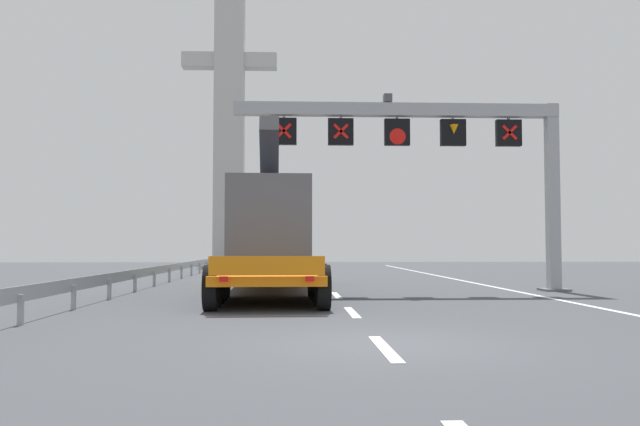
# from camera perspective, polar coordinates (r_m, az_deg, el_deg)

# --- Properties ---
(ground) EXTENTS (112.00, 112.00, 0.00)m
(ground) POSITION_cam_1_polar(r_m,az_deg,el_deg) (10.78, 5.58, -11.08)
(ground) COLOR #424449
(lane_markings) EXTENTS (0.20, 57.36, 0.01)m
(lane_markings) POSITION_cam_1_polar(r_m,az_deg,el_deg) (32.01, 0.10, -5.64)
(lane_markings) COLOR silver
(lane_markings) RESTS_ON ground
(edge_line_right) EXTENTS (0.20, 63.00, 0.01)m
(edge_line_right) POSITION_cam_1_polar(r_m,az_deg,el_deg) (23.88, 16.44, -6.46)
(edge_line_right) COLOR silver
(edge_line_right) RESTS_ON ground
(overhead_lane_gantry) EXTENTS (11.57, 0.90, 6.84)m
(overhead_lane_gantry) POSITION_cam_1_polar(r_m,az_deg,el_deg) (23.65, 10.01, 6.29)
(overhead_lane_gantry) COLOR #9EA0A5
(overhead_lane_gantry) RESTS_ON ground
(heavy_haul_truck_orange) EXTENTS (3.30, 14.11, 5.30)m
(heavy_haul_truck_orange) POSITION_cam_1_polar(r_m,az_deg,el_deg) (23.47, -4.30, -1.79)
(heavy_haul_truck_orange) COLOR orange
(heavy_haul_truck_orange) RESTS_ON ground
(guardrail_left) EXTENTS (0.13, 37.97, 0.76)m
(guardrail_left) POSITION_cam_1_polar(r_m,az_deg,el_deg) (28.08, -13.47, -4.81)
(guardrail_left) COLOR #999EA3
(guardrail_left) RESTS_ON ground
(bridge_pylon_distant) EXTENTS (9.00, 2.00, 31.14)m
(bridge_pylon_distant) POSITION_cam_1_polar(r_m,az_deg,el_deg) (65.08, -7.77, 9.93)
(bridge_pylon_distant) COLOR #B7B7B2
(bridge_pylon_distant) RESTS_ON ground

